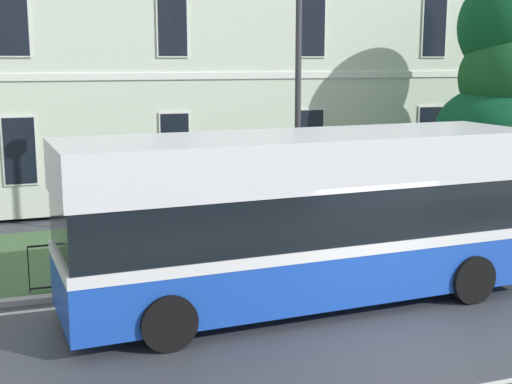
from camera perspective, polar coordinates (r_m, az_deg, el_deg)
ground_plane at (r=13.34m, az=9.74°, el=-10.22°), size 60.00×56.00×0.18m
georgian_townhouse at (r=26.92m, az=-4.23°, el=15.24°), size 18.54×9.57×13.42m
iron_verge_railing at (r=16.35m, az=6.90°, el=-3.87°), size 13.75×0.04×0.97m
evergreen_tree at (r=22.85m, az=19.49°, el=5.42°), size 4.64×4.64×7.38m
single_decker_bus at (r=13.57m, az=3.99°, el=-1.96°), size 9.43×3.08×3.32m
street_lamp_post at (r=16.22m, az=3.42°, el=8.52°), size 0.36×0.24×6.97m
litter_bin at (r=16.20m, az=-2.70°, el=-3.69°), size 0.46×0.46×1.13m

